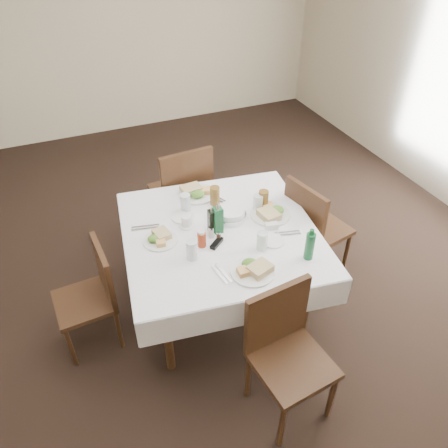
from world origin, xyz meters
The scene contains 33 objects.
ground_plane centered at (0.00, 0.00, 0.00)m, with size 7.00×7.00×0.00m, color black.
room_shell centered at (0.00, 0.00, 1.71)m, with size 6.04×7.04×2.80m.
dining_table centered at (0.20, -0.10, 0.69)m, with size 1.56×1.56×0.76m.
chair_north centered at (0.20, 0.81, 0.57)m, with size 0.51×0.51×1.01m.
chair_south centered at (0.24, -1.01, 0.53)m, with size 0.49×0.49×0.93m.
chair_east centered at (1.03, -0.05, 0.54)m, with size 0.53×0.53×0.94m.
chair_west centered at (-0.76, -0.05, 0.48)m, with size 0.42×0.42×0.84m.
meal_north centered at (0.19, 0.41, 0.79)m, with size 0.30×0.30×0.07m.
meal_south centered at (0.23, -0.58, 0.79)m, with size 0.29×0.29×0.06m.
meal_east centered at (0.62, -0.07, 0.79)m, with size 0.31×0.31×0.07m.
meal_west centered at (-0.24, -0.03, 0.78)m, with size 0.25×0.25×0.05m.
side_plate_a centered at (0.00, 0.16, 0.77)m, with size 0.17×0.17×0.01m.
side_plate_b centered at (0.49, -0.35, 0.77)m, with size 0.16×0.16×0.01m.
water_n centered at (0.05, 0.24, 0.83)m, with size 0.08×0.08×0.14m.
water_s centered at (0.39, -0.38, 0.83)m, with size 0.07×0.07×0.14m.
water_e centered at (0.56, 0.03, 0.83)m, with size 0.07×0.07×0.14m.
water_w centered at (-0.09, -0.29, 0.83)m, with size 0.08×0.08×0.14m.
iced_tea_a centered at (0.29, 0.23, 0.84)m, with size 0.08×0.08×0.16m.
iced_tea_b centered at (0.61, 0.04, 0.84)m, with size 0.08×0.08×0.16m.
bread_basket centered at (0.33, 0.02, 0.80)m, with size 0.23×0.23×0.08m.
oil_cruet_dark centered at (0.14, -0.07, 0.86)m, with size 0.06×0.06×0.23m.
oil_cruet_green centered at (0.18, -0.10, 0.87)m, with size 0.06×0.06×0.26m.
ketchup_bottle centered at (0.01, -0.20, 0.82)m, with size 0.06×0.06×0.13m.
salt_shaker centered at (0.11, -0.14, 0.81)m, with size 0.04×0.04×0.09m.
pepper_shaker centered at (0.15, -0.19, 0.80)m, with size 0.03×0.03×0.07m.
coffee_mug centered at (-0.01, 0.06, 0.80)m, with size 0.12×0.12×0.09m.
sunglasses centered at (0.11, -0.23, 0.78)m, with size 0.12×0.11×0.03m.
green_bottle centered at (0.63, -0.59, 0.87)m, with size 0.06×0.06×0.24m.
sugar_caddy centered at (0.55, -0.21, 0.79)m, with size 0.10×0.07×0.05m.
cutlery_n centered at (0.33, 0.31, 0.77)m, with size 0.11×0.18×0.01m.
cutlery_s centered at (0.03, -0.51, 0.77)m, with size 0.08×0.20×0.01m.
cutlery_e centered at (0.63, -0.32, 0.77)m, with size 0.20×0.09×0.01m.
cutlery_w centered at (-0.30, 0.15, 0.77)m, with size 0.21×0.09×0.01m.
Camera 1 is at (-0.74, -2.38, 2.74)m, focal length 35.00 mm.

